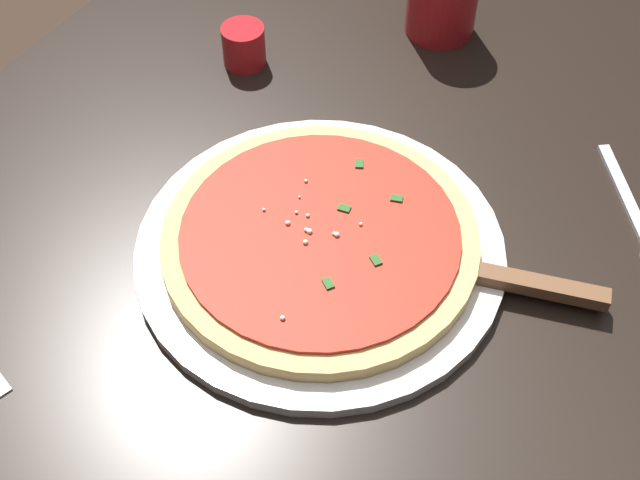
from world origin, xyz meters
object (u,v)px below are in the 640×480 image
at_px(pizza, 320,239).
at_px(cup_small_sauce, 244,45).
at_px(serving_plate, 320,249).
at_px(pizza_server, 494,278).
at_px(fork, 636,218).

bearing_deg(pizza, cup_small_sauce, -132.54).
height_order(serving_plate, pizza, pizza).
distance_m(serving_plate, pizza_server, 0.17).
relative_size(pizza, cup_small_sauce, 5.97).
height_order(pizza, pizza_server, pizza).
bearing_deg(fork, serving_plate, -51.82).
relative_size(serving_plate, pizza, 1.17).
bearing_deg(fork, pizza, -51.82).
distance_m(serving_plate, cup_small_sauce, 0.31).
xyz_separation_m(cup_small_sauce, fork, (0.01, 0.48, -0.02)).
relative_size(cup_small_sauce, fork, 0.32).
bearing_deg(fork, pizza_server, -30.55).
height_order(pizza_server, fork, pizza_server).
xyz_separation_m(serving_plate, fork, (-0.20, 0.25, -0.00)).
height_order(cup_small_sauce, fork, cup_small_sauce).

